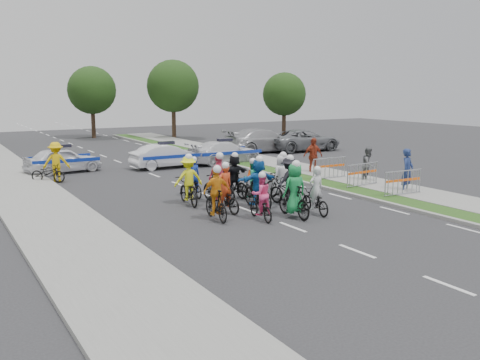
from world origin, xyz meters
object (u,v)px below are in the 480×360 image
barrier_2 (329,169)px  rider_8 (252,185)px  rider_0 (315,198)px  spectator_0 (407,171)px  cone_1 (260,161)px  rider_12 (193,183)px  police_car_2 (225,152)px  rider_2 (261,202)px  tree_4 (92,90)px  barrier_0 (403,184)px  spectator_1 (369,165)px  rider_3 (216,199)px  rider_9 (219,184)px  rider_6 (224,195)px  rider_4 (288,186)px  parked_bike (48,173)px  civilian_suv (304,140)px  civilian_sedan (263,140)px  rider_5 (258,187)px  rider_1 (294,195)px  police_car_0 (63,160)px  marshal_hiviz (56,162)px  rider_11 (234,178)px  spectator_2 (313,156)px  tree_1 (173,86)px  rider_7 (282,181)px  police_car_1 (167,156)px  barrier_1 (362,176)px  tree_2 (284,94)px  rider_10 (188,185)px

barrier_2 → rider_8: bearing=-159.5°
rider_0 → spectator_0: bearing=-162.6°
cone_1 → rider_12: bearing=-140.5°
police_car_2 → rider_2: bearing=153.0°
police_car_2 → tree_4: (-2.22, 20.07, 3.52)m
barrier_0 → spectator_1: bearing=68.3°
rider_3 → rider_9: 2.68m
rider_3 → rider_6: rider_3 is taller
rider_4 → parked_bike: 12.06m
rider_4 → civilian_suv: size_ratio=0.37×
civilian_sedan → barrier_2: size_ratio=2.82×
rider_5 → rider_12: rider_5 is taller
rider_1 → police_car_0: (-4.64, 14.21, -0.11)m
marshal_hiviz → tree_4: (7.69, 21.33, 3.24)m
rider_5 → police_car_0: rider_5 is taller
rider_6 → rider_12: bearing=-99.1°
rider_8 → cone_1: size_ratio=2.50×
rider_11 → barrier_2: bearing=-177.5°
rider_2 → parked_bike: size_ratio=1.01×
rider_6 → rider_8: rider_6 is taller
rider_4 → spectator_2: size_ratio=1.07×
police_car_0 → cone_1: size_ratio=5.64×
rider_1 → police_car_0: 14.95m
rider_6 → tree_1: tree_1 is taller
rider_4 → parked_bike: bearing=-65.6°
civilian_sedan → spectator_2: spectator_2 is taller
rider_6 → rider_9: bearing=-115.6°
rider_7 → parked_bike: (-7.26, 8.88, -0.31)m
rider_3 → civilian_suv: size_ratio=0.35×
spectator_1 → rider_9: bearing=165.9°
rider_3 → rider_12: (1.05, 3.97, -0.17)m
rider_0 → rider_6: bearing=-29.0°
rider_0 → rider_4: (-0.05, 1.56, 0.18)m
police_car_1 → civilian_suv: size_ratio=0.74×
civilian_sedan → police_car_0: bearing=101.2°
spectator_2 → barrier_1: 4.30m
rider_5 → civilian_sedan: bearing=-123.1°
barrier_0 → rider_6: bearing=169.3°
barrier_0 → parked_bike: 16.15m
barrier_0 → tree_2: 27.12m
police_car_1 → spectator_2: bearing=-138.8°
rider_9 → civilian_suv: size_ratio=0.37×
rider_1 → rider_3: rider_1 is taller
rider_11 → spectator_2: size_ratio=0.99×
barrier_2 → rider_7: bearing=-151.4°
rider_5 → marshal_hiviz: (-5.18, 9.83, 0.11)m
barrier_0 → rider_10: bearing=158.4°
rider_1 → police_car_1: (0.75, 13.03, -0.12)m
rider_0 → rider_5: (-1.29, 1.74, 0.26)m
rider_6 → civilian_sedan: size_ratio=0.33×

